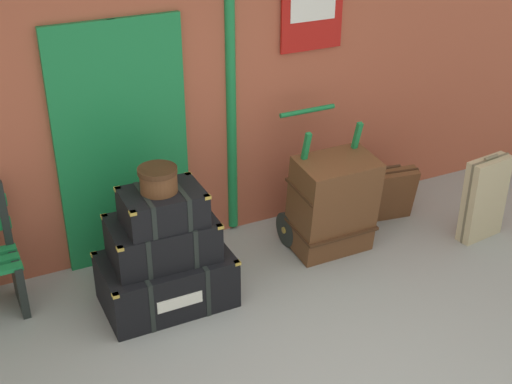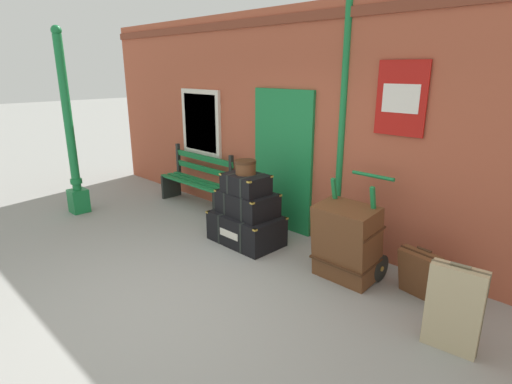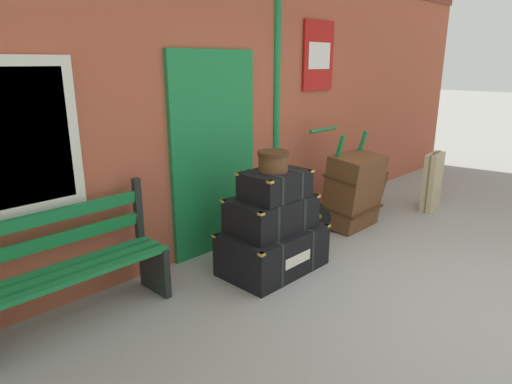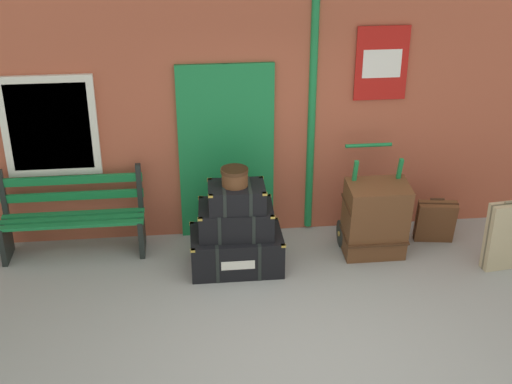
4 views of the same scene
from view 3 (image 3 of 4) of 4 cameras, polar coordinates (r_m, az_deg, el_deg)
ground_plane at (r=4.21m, az=24.79°, el=-13.39°), size 60.00×60.00×0.00m
brick_facade at (r=5.08m, az=-2.03°, el=12.03°), size 10.40×0.35×3.20m
platform_bench at (r=3.75m, az=-23.41°, el=-9.29°), size 1.60×0.43×1.01m
steamer_trunk_base at (r=4.40m, az=2.17°, el=-7.36°), size 1.01×0.66×0.43m
steamer_trunk_middle at (r=4.29m, az=1.97°, el=-2.73°), size 0.83×0.59×0.33m
steamer_trunk_top at (r=4.18m, az=2.45°, el=0.95°), size 0.62×0.46×0.27m
round_hatbox at (r=4.12m, az=2.22°, el=4.15°), size 0.29×0.29×0.19m
porters_trolley at (r=5.72m, az=10.75°, el=-1.35°), size 0.71×0.67×1.18m
large_brown_trunk at (r=5.57m, az=12.38°, el=0.15°), size 0.70×0.53×0.92m
suitcase_slate at (r=6.39m, az=14.43°, el=0.34°), size 0.48×0.32×0.57m
suitcase_oxblood at (r=6.59m, az=21.66°, el=1.25°), size 0.46×0.20×0.83m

